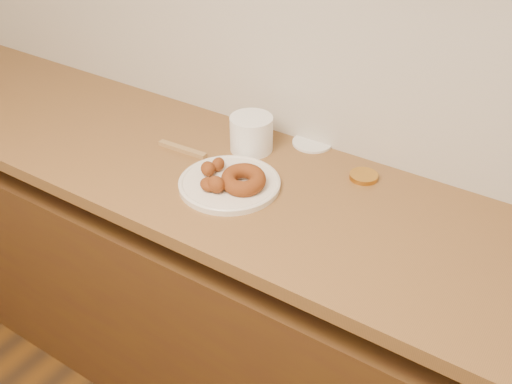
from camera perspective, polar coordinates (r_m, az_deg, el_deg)
wall_back at (r=1.60m, az=14.76°, el=16.59°), size 4.00×0.02×2.70m
base_cabinet at (r=1.89m, az=6.92°, el=-14.78°), size 3.60×0.60×0.77m
butcher_block at (r=1.86m, az=-9.97°, el=3.88°), size 2.30×0.62×0.04m
backsplash at (r=1.64m, az=13.84°, el=11.54°), size 3.60×0.02×0.60m
donut_plate at (r=1.63m, az=-2.54°, el=0.79°), size 0.28×0.28×0.02m
ring_donut at (r=1.60m, az=-1.23°, el=1.19°), size 0.17×0.17×0.05m
fried_dough_chunks at (r=1.62m, az=-4.16°, el=1.48°), size 0.12×0.15×0.05m
plastic_tub at (r=1.78m, az=-0.44°, el=5.59°), size 0.15×0.15×0.11m
tub_lid at (r=1.84m, az=5.39°, el=4.70°), size 0.15×0.15×0.01m
brass_jar_lid at (r=1.69m, az=10.22°, el=1.48°), size 0.09×0.09×0.01m
wooden_utensil at (r=1.81m, az=-7.02°, el=4.06°), size 0.17×0.03×0.01m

